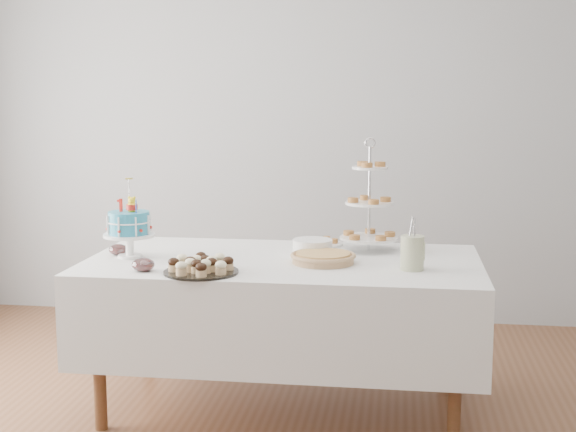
# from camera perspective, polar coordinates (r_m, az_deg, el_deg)

# --- Properties ---
(walls) EXTENTS (5.04, 4.04, 2.70)m
(walls) POSITION_cam_1_polar(r_m,az_deg,el_deg) (3.57, -1.05, 5.09)
(walls) COLOR #A5A8AB
(walls) RESTS_ON floor
(table) EXTENTS (1.92, 1.02, 0.77)m
(table) POSITION_cam_1_polar(r_m,az_deg,el_deg) (3.99, -0.33, -6.28)
(table) COLOR silver
(table) RESTS_ON floor
(birthday_cake) EXTENTS (0.26, 0.26, 0.39)m
(birthday_cake) POSITION_cam_1_polar(r_m,az_deg,el_deg) (4.04, -11.21, -1.43)
(birthday_cake) COLOR white
(birthday_cake) RESTS_ON table
(cupcake_tray) EXTENTS (0.34, 0.34, 0.08)m
(cupcake_tray) POSITION_cam_1_polar(r_m,az_deg,el_deg) (3.65, -6.20, -3.48)
(cupcake_tray) COLOR black
(cupcake_tray) RESTS_ON table
(pie) EXTENTS (0.32, 0.32, 0.05)m
(pie) POSITION_cam_1_polar(r_m,az_deg,el_deg) (3.85, 2.51, -2.94)
(pie) COLOR tan
(pie) RESTS_ON table
(tiered_stand) EXTENTS (0.30, 0.30, 0.58)m
(tiered_stand) POSITION_cam_1_polar(r_m,az_deg,el_deg) (4.14, 5.80, 0.87)
(tiered_stand) COLOR silver
(tiered_stand) RESTS_ON table
(plate_stack) EXTENTS (0.20, 0.20, 0.08)m
(plate_stack) POSITION_cam_1_polar(r_m,az_deg,el_deg) (4.04, 1.75, -2.23)
(plate_stack) COLOR white
(plate_stack) RESTS_ON table
(pastry_plate) EXTENTS (0.23, 0.23, 0.04)m
(pastry_plate) POSITION_cam_1_polar(r_m,az_deg,el_deg) (4.31, 2.38, -1.87)
(pastry_plate) COLOR white
(pastry_plate) RESTS_ON table
(jam_bowl_a) EXTENTS (0.10, 0.10, 0.06)m
(jam_bowl_a) POSITION_cam_1_polar(r_m,az_deg,el_deg) (3.73, -10.26, -3.44)
(jam_bowl_a) COLOR silver
(jam_bowl_a) RESTS_ON table
(jam_bowl_b) EXTENTS (0.09, 0.09, 0.06)m
(jam_bowl_b) POSITION_cam_1_polar(r_m,az_deg,el_deg) (4.13, -11.98, -2.36)
(jam_bowl_b) COLOR silver
(jam_bowl_b) RESTS_ON table
(utensil_pitcher) EXTENTS (0.11, 0.11, 0.24)m
(utensil_pitcher) POSITION_cam_1_polar(r_m,az_deg,el_deg) (3.73, 8.84, -2.51)
(utensil_pitcher) COLOR beige
(utensil_pitcher) RESTS_ON table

